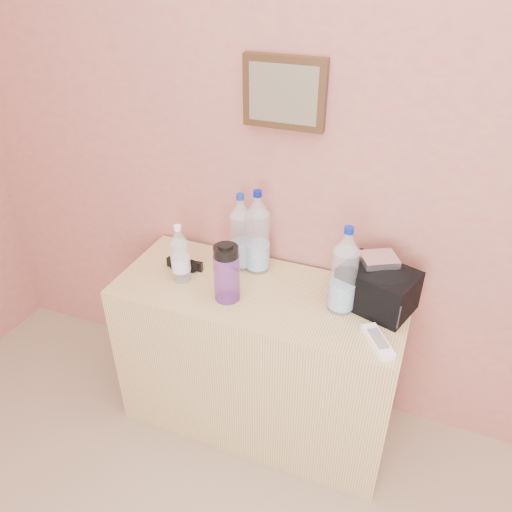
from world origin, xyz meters
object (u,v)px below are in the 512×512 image
at_px(toiletry_bag, 378,286).
at_px(foil_packet, 379,259).
at_px(pet_large_b, 257,236).
at_px(sunglasses, 185,264).
at_px(dresser, 259,358).
at_px(ac_remote, 378,342).
at_px(pet_small, 180,257).
at_px(pet_large_d, 344,274).
at_px(nalgene_bottle, 227,272).
at_px(pet_large_c, 241,235).

height_order(toiletry_bag, foil_packet, foil_packet).
height_order(pet_large_b, sunglasses, pet_large_b).
xyz_separation_m(toiletry_bag, foil_packet, (-0.01, 0.02, 0.10)).
relative_size(dresser, pet_large_b, 3.22).
xyz_separation_m(dresser, ac_remote, (0.48, -0.13, 0.36)).
xyz_separation_m(pet_small, ac_remote, (0.79, -0.09, -0.10)).
xyz_separation_m(pet_large_d, toiletry_bag, (0.11, 0.06, -0.06)).
relative_size(nalgene_bottle, foil_packet, 1.92).
distance_m(pet_small, ac_remote, 0.80).
xyz_separation_m(pet_large_b, foil_packet, (0.48, -0.05, 0.03)).
xyz_separation_m(pet_large_c, foil_packet, (0.55, -0.04, 0.04)).
relative_size(pet_large_d, foil_packet, 2.78).
bearing_deg(dresser, toiletry_bag, 9.79).
height_order(pet_large_d, nalgene_bottle, pet_large_d).
relative_size(dresser, pet_large_d, 3.31).
bearing_deg(nalgene_bottle, foil_packet, 19.01).
distance_m(pet_large_b, pet_small, 0.31).
height_order(dresser, ac_remote, ac_remote).
distance_m(pet_large_c, pet_large_d, 0.47).
xyz_separation_m(nalgene_bottle, ac_remote, (0.57, -0.05, -0.10)).
height_order(pet_large_c, toiletry_bag, pet_large_c).
bearing_deg(pet_small, sunglasses, 110.20).
xyz_separation_m(pet_small, foil_packet, (0.73, 0.13, 0.08)).
bearing_deg(dresser, sunglasses, 174.55).
height_order(pet_large_c, nalgene_bottle, pet_large_c).
bearing_deg(pet_small, pet_large_c, 44.53).
distance_m(pet_large_d, foil_packet, 0.14).
xyz_separation_m(pet_large_b, pet_small, (-0.25, -0.18, -0.05)).
bearing_deg(foil_packet, nalgene_bottle, -160.99).
distance_m(pet_large_d, ac_remote, 0.26).
distance_m(pet_large_c, toiletry_bag, 0.57).
relative_size(pet_large_c, pet_large_d, 0.96).
distance_m(pet_large_b, foil_packet, 0.49).
distance_m(nalgene_bottle, toiletry_bag, 0.55).
height_order(dresser, toiletry_bag, toiletry_bag).
height_order(nalgene_bottle, sunglasses, nalgene_bottle).
relative_size(dresser, pet_small, 4.64).
distance_m(sunglasses, toiletry_bag, 0.78).
relative_size(pet_large_b, sunglasses, 2.27).
distance_m(pet_large_b, pet_large_d, 0.40).
distance_m(dresser, pet_small, 0.56).
bearing_deg(pet_large_b, toiletry_bag, -7.74).
relative_size(dresser, foil_packet, 9.22).
bearing_deg(pet_large_d, ac_remote, -41.43).
height_order(dresser, foil_packet, foil_packet).
bearing_deg(sunglasses, dresser, -10.72).
relative_size(pet_large_d, pet_small, 1.40).
distance_m(pet_large_b, pet_large_c, 0.07).
bearing_deg(pet_small, foil_packet, 10.30).
relative_size(sunglasses, toiletry_bag, 0.60).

